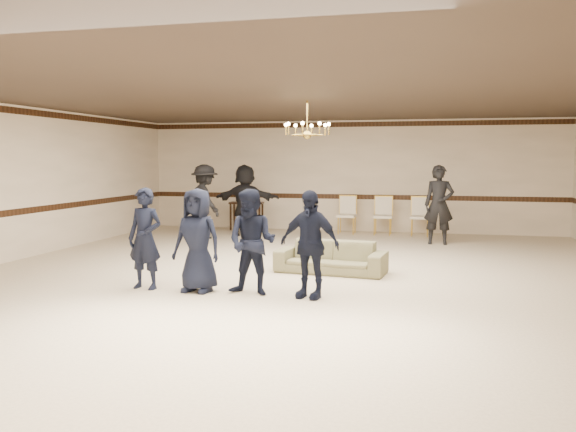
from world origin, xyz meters
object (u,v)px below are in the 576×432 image
(adult_left, at_px, (205,201))
(banquet_chair_left, at_px, (347,215))
(settee, at_px, (331,257))
(banquet_chair_right, at_px, (420,217))
(console_table, at_px, (247,216))
(banquet_chair_mid, at_px, (383,216))
(boy_d, at_px, (309,244))
(boy_b, at_px, (197,240))
(boy_c, at_px, (252,242))
(adult_right, at_px, (439,205))
(boy_a, at_px, (145,239))
(chandelier, at_px, (307,118))
(adult_mid, at_px, (245,200))

(adult_left, distance_m, banquet_chair_left, 3.98)
(settee, relative_size, banquet_chair_right, 1.92)
(settee, relative_size, banquet_chair_left, 1.92)
(adult_left, distance_m, console_table, 2.15)
(banquet_chair_mid, relative_size, banquet_chair_right, 1.00)
(boy_d, height_order, adult_left, adult_left)
(boy_b, xyz_separation_m, boy_c, (0.90, 0.00, 0.00))
(boy_c, xyz_separation_m, adult_right, (2.84, 6.36, 0.16))
(adult_right, distance_m, banquet_chair_right, 1.65)
(boy_a, distance_m, banquet_chair_mid, 8.49)
(boy_b, height_order, console_table, boy_b)
(adult_left, distance_m, adult_right, 6.01)
(boy_b, xyz_separation_m, adult_right, (3.74, 6.36, 0.16))
(boy_c, bearing_deg, banquet_chair_right, 80.25)
(banquet_chair_left, bearing_deg, adult_left, -147.25)
(chandelier, height_order, console_table, chandelier)
(boy_a, height_order, banquet_chair_left, boy_a)
(adult_left, relative_size, banquet_chair_right, 1.86)
(chandelier, relative_size, console_table, 0.95)
(boy_a, bearing_deg, boy_b, 7.27)
(boy_d, relative_size, adult_mid, 0.84)
(adult_right, bearing_deg, adult_left, -177.88)
(boy_a, relative_size, boy_b, 1.00)
(adult_mid, bearing_deg, chandelier, 122.73)
(chandelier, bearing_deg, boy_a, -129.46)
(boy_a, height_order, boy_c, same)
(boy_d, bearing_deg, chandelier, 117.12)
(chandelier, bearing_deg, boy_d, -77.39)
(chandelier, relative_size, boy_b, 0.57)
(adult_right, bearing_deg, banquet_chair_left, 147.89)
(boy_a, relative_size, console_table, 1.65)
(boy_c, relative_size, console_table, 1.65)
(chandelier, xyz_separation_m, banquet_chair_left, (0.04, 5.29, -2.35))
(adult_mid, bearing_deg, banquet_chair_right, -165.40)
(boy_a, height_order, banquet_chair_mid, boy_a)
(chandelier, xyz_separation_m, boy_a, (-2.12, -2.58, -2.06))
(adult_right, bearing_deg, banquet_chair_mid, 133.67)
(boy_a, distance_m, settee, 3.42)
(adult_left, height_order, banquet_chair_mid, adult_left)
(adult_mid, distance_m, adult_right, 5.12)
(adult_left, xyz_separation_m, banquet_chair_left, (3.52, 1.81, -0.45))
(banquet_chair_left, bearing_deg, console_table, -178.36)
(adult_mid, xyz_separation_m, banquet_chair_right, (4.62, 1.11, -0.45))
(boy_a, xyz_separation_m, console_table, (-0.84, 8.07, -0.40))
(banquet_chair_mid, distance_m, banquet_chair_right, 1.00)
(banquet_chair_left, bearing_deg, adult_right, -25.92)
(banquet_chair_mid, bearing_deg, adult_left, -161.01)
(boy_d, relative_size, adult_right, 0.84)
(chandelier, height_order, boy_c, chandelier)
(adult_left, distance_m, adult_mid, 1.14)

